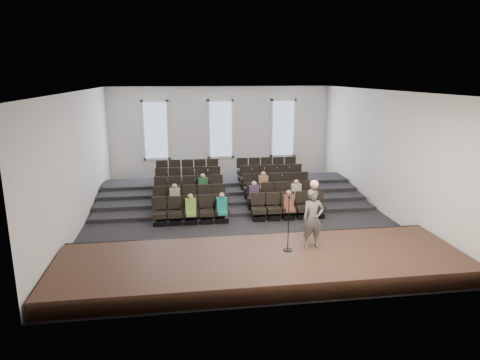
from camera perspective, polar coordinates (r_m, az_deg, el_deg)
ground at (r=17.41m, az=-0.22°, el=-4.87°), size 14.00×14.00×0.00m
ceiling at (r=16.50m, az=-0.24°, el=11.84°), size 12.00×14.00×0.02m
wall_back at (r=23.67m, az=-2.60°, el=6.33°), size 12.00×0.04×5.00m
wall_front at (r=10.07m, az=5.32°, el=-4.04°), size 12.00×0.04×5.00m
wall_left at (r=17.04m, az=-20.73°, el=2.50°), size 0.04×14.00×5.00m
wall_right at (r=18.58m, az=18.52°, el=3.56°), size 0.04×14.00×5.00m
stage at (r=12.64m, az=3.04°, el=-11.13°), size 11.80×3.60×0.50m
stage_lip at (r=14.24m, az=1.65°, el=-8.17°), size 11.80×0.06×0.52m
risers at (r=20.37m, az=-1.46°, el=-1.51°), size 11.80×4.80×0.60m
seating_rows at (r=18.68m, az=-0.88°, el=-1.39°), size 6.80×4.70×1.67m
windows at (r=23.58m, az=-2.59°, el=6.79°), size 8.44×0.10×3.24m
audience at (r=17.48m, az=-0.37°, el=-2.01°), size 5.45×2.64×1.10m
speaker at (r=13.04m, az=9.69°, el=-5.08°), size 0.67×0.46×1.80m
mic_stand at (r=12.80m, az=6.43°, el=-7.23°), size 0.28×0.28×1.68m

